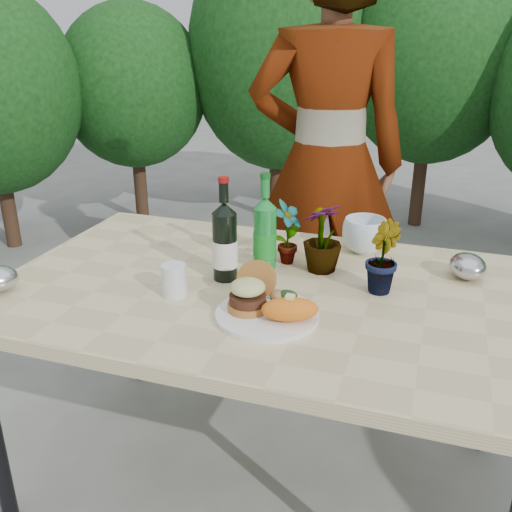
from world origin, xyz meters
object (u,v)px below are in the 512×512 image
(dinner_plate, at_px, (267,315))
(wine_bottle, at_px, (225,243))
(person, at_px, (327,165))
(patio_table, at_px, (264,303))

(dinner_plate, height_order, wine_bottle, wine_bottle)
(wine_bottle, relative_size, person, 0.17)
(dinner_plate, bearing_deg, person, 93.79)
(wine_bottle, xyz_separation_m, person, (0.13, 0.87, 0.06))
(patio_table, bearing_deg, dinner_plate, -70.16)
(wine_bottle, bearing_deg, dinner_plate, -42.69)
(dinner_plate, relative_size, wine_bottle, 0.87)
(patio_table, relative_size, dinner_plate, 5.71)
(patio_table, height_order, wine_bottle, wine_bottle)
(patio_table, xyz_separation_m, dinner_plate, (0.07, -0.18, 0.06))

